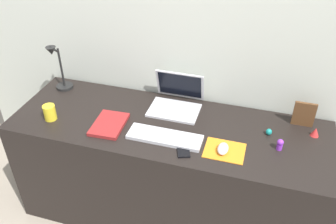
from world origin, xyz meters
The scene contains 15 objects.
ground_plane centered at (0.00, 0.00, 0.00)m, with size 6.00×6.00×0.00m, color gray.
back_wall centered at (0.00, 0.35, 0.74)m, with size 3.05×0.05×1.48m, color beige.
desk centered at (0.00, 0.00, 0.37)m, with size 1.85×0.62×0.74m, color black.
laptop centered at (-0.01, 0.20, 0.79)m, with size 0.30×0.27×0.21m.
keyboard centered at (0.02, -0.12, 0.75)m, with size 0.41×0.13×0.02m, color silver.
mousepad centered at (0.35, -0.13, 0.74)m, with size 0.21×0.17×0.00m, color orange.
mouse centered at (0.34, -0.14, 0.76)m, with size 0.06×0.10×0.03m, color silver.
cell_phone centered at (0.14, -0.19, 0.74)m, with size 0.06×0.13×0.01m, color black.
desk_lamp centered at (-0.78, 0.17, 0.89)m, with size 0.11×0.16×0.33m.
notebook_pad centered at (-0.32, -0.11, 0.75)m, with size 0.17×0.24×0.02m, color maroon.
picture_frame centered at (0.73, 0.22, 0.81)m, with size 0.12×0.02×0.15m, color brown.
coffee_mug centered at (-0.68, -0.14, 0.79)m, with size 0.07×0.07×0.09m, color yellow.
toy_figurine_purple centered at (0.62, -0.04, 0.77)m, with size 0.03×0.03×0.06m.
toy_figurine_red centered at (0.80, 0.14, 0.77)m, with size 0.05×0.05×0.05m, color red.
toy_figurine_teal centered at (0.56, 0.07, 0.76)m, with size 0.03×0.03×0.04m, color teal.
Camera 1 is at (0.47, -1.58, 1.98)m, focal length 38.38 mm.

